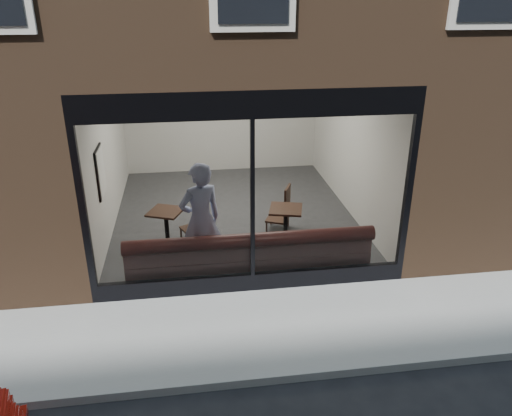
{
  "coord_description": "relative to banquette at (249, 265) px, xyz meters",
  "views": [
    {
      "loc": [
        -0.92,
        -4.76,
        4.43
      ],
      "look_at": [
        0.1,
        2.4,
        1.28
      ],
      "focal_mm": 35.0,
      "sensor_mm": 36.0,
      "label": 1
    }
  ],
  "objects": [
    {
      "name": "host_building_pier_right",
      "position": [
        3.75,
        5.55,
        1.38
      ],
      "size": [
        2.5,
        12.0,
        3.2
      ],
      "primitive_type": "cube",
      "color": "brown",
      "rests_on": "ground"
    },
    {
      "name": "cafe_floor",
      "position": [
        0.0,
        2.55,
        -0.21
      ],
      "size": [
        6.0,
        6.0,
        0.0
      ],
      "primitive_type": "plane",
      "color": "#2D2D30",
      "rests_on": "ground"
    },
    {
      "name": "cafe_chair_right",
      "position": [
        0.79,
        1.72,
        0.01
      ],
      "size": [
        0.55,
        0.55,
        0.04
      ],
      "primitive_type": "cube",
      "rotation": [
        0.0,
        0.0,
        2.72
      ],
      "color": "black",
      "rests_on": "cafe_floor"
    },
    {
      "name": "host_building_pier_left",
      "position": [
        -3.75,
        5.55,
        1.38
      ],
      "size": [
        2.5,
        12.0,
        3.2
      ],
      "primitive_type": "cube",
      "color": "brown",
      "rests_on": "ground"
    },
    {
      "name": "cafe_wall_right",
      "position": [
        2.49,
        2.55,
        1.37
      ],
      "size": [
        0.0,
        6.0,
        6.0
      ],
      "primitive_type": "plane",
      "rotation": [
        1.57,
        0.0,
        -1.57
      ],
      "color": "silver",
      "rests_on": "ground"
    },
    {
      "name": "storefront_header",
      "position": [
        0.0,
        -0.4,
        2.77
      ],
      "size": [
        5.0,
        0.1,
        0.4
      ],
      "primitive_type": "cube",
      "color": "black",
      "rests_on": "host_building_upper"
    },
    {
      "name": "sidewalk_near",
      "position": [
        0.0,
        -1.45,
        -0.22
      ],
      "size": [
        40.0,
        2.0,
        0.01
      ],
      "primitive_type": "cube",
      "color": "gray",
      "rests_on": "ground"
    },
    {
      "name": "storefront_mullion",
      "position": [
        0.0,
        -0.4,
        1.32
      ],
      "size": [
        0.06,
        0.1,
        2.5
      ],
      "primitive_type": "cube",
      "color": "black",
      "rests_on": "storefront_kick"
    },
    {
      "name": "cafe_table_left",
      "position": [
        -1.38,
        1.25,
        0.52
      ],
      "size": [
        0.74,
        0.74,
        0.04
      ],
      "primitive_type": "cube",
      "rotation": [
        0.0,
        0.0,
        -0.4
      ],
      "color": "black",
      "rests_on": "cafe_floor"
    },
    {
      "name": "wall_poster",
      "position": [
        -2.45,
        1.41,
        1.28
      ],
      "size": [
        0.02,
        0.62,
        0.83
      ],
      "primitive_type": "cube",
      "color": "white",
      "rests_on": "cafe_wall_left"
    },
    {
      "name": "ground",
      "position": [
        0.0,
        -2.45,
        -0.23
      ],
      "size": [
        120.0,
        120.0,
        0.0
      ],
      "primitive_type": "plane",
      "color": "black",
      "rests_on": "ground"
    },
    {
      "name": "cafe_ceiling",
      "position": [
        0.0,
        2.55,
        2.97
      ],
      "size": [
        6.0,
        6.0,
        0.0
      ],
      "primitive_type": "plane",
      "rotation": [
        3.14,
        0.0,
        0.0
      ],
      "color": "white",
      "rests_on": "host_building_upper"
    },
    {
      "name": "host_building_backfill",
      "position": [
        0.0,
        8.55,
        1.38
      ],
      "size": [
        5.0,
        6.0,
        3.2
      ],
      "primitive_type": "cube",
      "color": "brown",
      "rests_on": "ground"
    },
    {
      "name": "cafe_table_right",
      "position": [
        0.82,
        1.06,
        0.52
      ],
      "size": [
        0.72,
        0.72,
        0.04
      ],
      "primitive_type": "cube",
      "rotation": [
        0.0,
        0.0,
        -0.26
      ],
      "color": "black",
      "rests_on": "cafe_floor"
    },
    {
      "name": "kerb_near",
      "position": [
        0.0,
        -2.5,
        -0.17
      ],
      "size": [
        40.0,
        0.1,
        0.12
      ],
      "primitive_type": "cube",
      "color": "gray",
      "rests_on": "ground"
    },
    {
      "name": "cafe_wall_back",
      "position": [
        0.0,
        5.54,
        1.37
      ],
      "size": [
        5.0,
        0.0,
        5.0
      ],
      "primitive_type": "plane",
      "rotation": [
        1.57,
        0.0,
        0.0
      ],
      "color": "silver",
      "rests_on": "ground"
    },
    {
      "name": "banquette",
      "position": [
        0.0,
        0.0,
        0.0
      ],
      "size": [
        4.0,
        0.55,
        0.45
      ],
      "primitive_type": "cube",
      "color": "#391814",
      "rests_on": "cafe_floor"
    },
    {
      "name": "cafe_chair_left",
      "position": [
        -0.9,
        1.51,
        0.01
      ],
      "size": [
        0.54,
        0.54,
        0.04
      ],
      "primitive_type": "cube",
      "rotation": [
        0.0,
        0.0,
        3.57
      ],
      "color": "black",
      "rests_on": "cafe_floor"
    },
    {
      "name": "storefront_glass",
      "position": [
        0.0,
        -0.43,
        1.33
      ],
      "size": [
        4.8,
        0.0,
        4.8
      ],
      "primitive_type": "plane",
      "rotation": [
        1.57,
        0.0,
        0.0
      ],
      "color": "white",
      "rests_on": "storefront_kick"
    },
    {
      "name": "cafe_wall_left",
      "position": [
        -2.49,
        2.55,
        1.37
      ],
      "size": [
        0.0,
        6.0,
        6.0
      ],
      "primitive_type": "plane",
      "rotation": [
        1.57,
        0.0,
        1.57
      ],
      "color": "silver",
      "rests_on": "ground"
    },
    {
      "name": "storefront_kick",
      "position": [
        0.0,
        -0.4,
        -0.08
      ],
      "size": [
        5.0,
        0.1,
        0.3
      ],
      "primitive_type": "cube",
      "color": "black",
      "rests_on": "ground"
    },
    {
      "name": "person",
      "position": [
        -0.77,
        0.25,
        0.76
      ],
      "size": [
        0.84,
        0.71,
        1.98
      ],
      "primitive_type": "imported",
      "rotation": [
        0.0,
        0.0,
        3.52
      ],
      "color": "#9099C4",
      "rests_on": "cafe_floor"
    }
  ]
}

